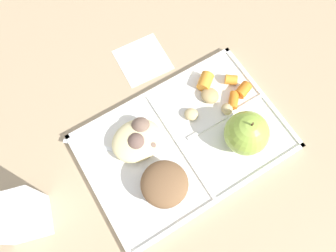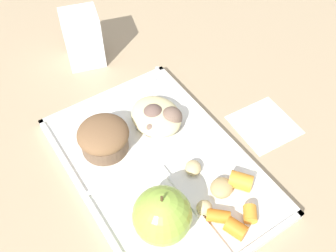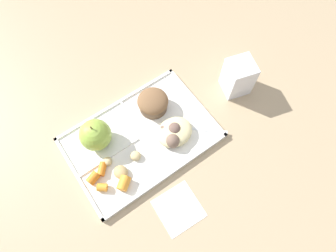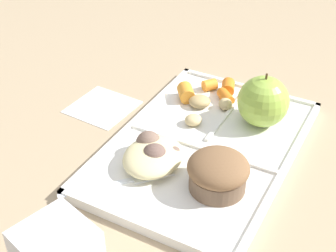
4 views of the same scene
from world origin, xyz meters
name	(u,v)px [view 1 (image 1 of 4)]	position (x,y,z in m)	size (l,w,h in m)	color
ground	(184,143)	(0.00, 0.00, 0.00)	(6.00, 6.00, 0.00)	tan
lunch_tray	(184,142)	(0.00, 0.00, 0.01)	(0.39, 0.26, 0.02)	white
green_apple	(247,133)	(-0.10, 0.06, 0.05)	(0.08, 0.08, 0.09)	#93B742
bran_muffin	(165,185)	(0.08, 0.06, 0.04)	(0.09, 0.09, 0.06)	brown
carrot_slice_center	(233,100)	(-0.13, -0.02, 0.02)	(0.02, 0.02, 0.03)	orange
carrot_slice_diagonal	(243,90)	(-0.16, -0.03, 0.02)	(0.02, 0.02, 0.03)	orange
carrot_slice_near_corner	(205,81)	(-0.10, -0.08, 0.03)	(0.03, 0.03, 0.04)	orange
carrot_slice_large	(231,80)	(-0.15, -0.06, 0.02)	(0.02, 0.02, 0.02)	orange
potato_chunk_small	(210,96)	(-0.10, -0.05, 0.02)	(0.04, 0.03, 0.02)	tan
potato_chunk_browned	(191,114)	(-0.04, -0.04, 0.02)	(0.03, 0.03, 0.02)	tan
potato_chunk_corner	(227,109)	(-0.11, -0.01, 0.02)	(0.02, 0.02, 0.02)	tan
egg_noodle_pile	(137,141)	(0.08, -0.05, 0.03)	(0.10, 0.08, 0.03)	beige
meatball_front	(136,140)	(0.08, -0.05, 0.03)	(0.04, 0.04, 0.04)	brown
meatball_back	(151,145)	(0.06, -0.02, 0.03)	(0.03, 0.03, 0.03)	#755B4C
meatball_side	(137,142)	(0.08, -0.04, 0.03)	(0.04, 0.04, 0.04)	brown
meatball_center	(141,127)	(0.06, -0.06, 0.03)	(0.04, 0.04, 0.04)	#755B4C
plastic_fork	(112,149)	(0.13, -0.06, 0.01)	(0.13, 0.12, 0.00)	white
milk_carton	(20,217)	(0.32, -0.02, 0.06)	(0.07, 0.07, 0.11)	white
paper_napkin	(143,60)	(-0.03, -0.21, 0.00)	(0.10, 0.10, 0.00)	white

